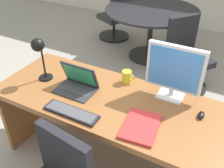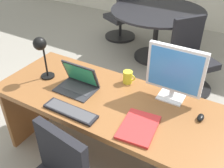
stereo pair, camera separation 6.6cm
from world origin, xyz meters
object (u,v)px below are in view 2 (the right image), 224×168
(keyboard, at_px, (70,111))
(mouse, at_px, (201,117))
(book, at_px, (139,127))
(coffee_mug, at_px, (128,77))
(monitor, at_px, (175,72))
(desk, at_px, (112,114))
(desk_lamp, at_px, (41,49))
(meeting_chair_far, at_px, (122,20))
(meeting_table, at_px, (157,22))
(laptop, at_px, (79,81))
(meeting_chair_near, at_px, (191,62))

(keyboard, distance_m, mouse, 0.94)
(book, height_order, coffee_mug, coffee_mug)
(keyboard, bearing_deg, mouse, 25.65)
(monitor, height_order, keyboard, monitor)
(book, relative_size, coffee_mug, 3.07)
(desk, height_order, desk_lamp, desk_lamp)
(coffee_mug, distance_m, meeting_chair_far, 2.63)
(keyboard, bearing_deg, monitor, 43.20)
(meeting_table, xyz_separation_m, meeting_chair_far, (-0.79, 0.40, -0.24))
(desk, distance_m, book, 0.45)
(mouse, distance_m, meeting_table, 2.32)
(coffee_mug, bearing_deg, keyboard, -107.85)
(meeting_chair_far, bearing_deg, laptop, -69.51)
(keyboard, xyz_separation_m, meeting_table, (-0.29, 2.43, -0.17))
(keyboard, relative_size, mouse, 5.21)
(monitor, height_order, laptop, monitor)
(meeting_chair_far, bearing_deg, desk, -63.41)
(coffee_mug, distance_m, meeting_table, 1.93)
(book, xyz_separation_m, meeting_chair_far, (-1.59, 2.72, -0.41))
(book, bearing_deg, meeting_table, 108.82)
(laptop, bearing_deg, meeting_chair_far, 110.49)
(book, xyz_separation_m, coffee_mug, (-0.32, 0.46, 0.04))
(laptop, distance_m, mouse, 0.99)
(monitor, bearing_deg, meeting_chair_near, 96.80)
(desk, xyz_separation_m, meeting_table, (-0.45, 2.10, 0.03))
(desk, xyz_separation_m, meeting_chair_far, (-1.25, 2.49, -0.21))
(laptop, bearing_deg, meeting_table, 94.04)
(meeting_chair_near, distance_m, meeting_chair_far, 1.77)
(coffee_mug, bearing_deg, desk_lamp, -155.21)
(meeting_table, bearing_deg, desk_lamp, -94.94)
(keyboard, bearing_deg, desk_lamp, 151.35)
(monitor, bearing_deg, coffee_mug, 176.89)
(desk, bearing_deg, meeting_chair_far, 116.59)
(keyboard, bearing_deg, desk, 63.28)
(book, bearing_deg, laptop, 163.53)
(meeting_chair_near, bearing_deg, meeting_table, 142.60)
(mouse, relative_size, meeting_chair_near, 0.09)
(meeting_table, relative_size, meeting_chair_near, 1.50)
(desk_lamp, distance_m, meeting_table, 2.22)
(coffee_mug, bearing_deg, meeting_chair_near, 79.96)
(desk_lamp, bearing_deg, keyboard, -28.65)
(laptop, bearing_deg, coffee_mug, 40.23)
(mouse, distance_m, meeting_chair_near, 1.60)
(monitor, xyz_separation_m, mouse, (0.27, -0.14, -0.23))
(laptop, distance_m, meeting_table, 2.15)
(monitor, relative_size, mouse, 5.40)
(meeting_chair_near, bearing_deg, monitor, -83.20)
(coffee_mug, distance_m, meeting_chair_near, 1.42)
(desk, distance_m, meeting_chair_near, 1.59)
(book, bearing_deg, keyboard, -168.34)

